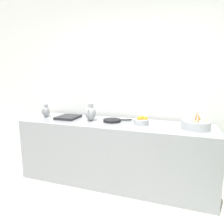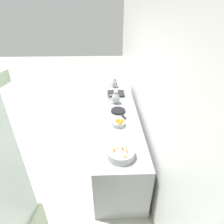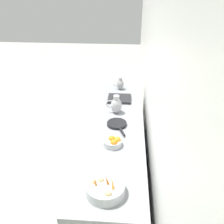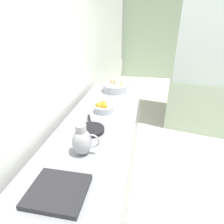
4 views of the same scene
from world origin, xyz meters
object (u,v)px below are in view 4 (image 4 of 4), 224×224
(metal_pitcher_tall, at_px, (82,141))
(skillet_on_counter, at_px, (91,129))
(vegetable_colander, at_px, (115,88))
(orange_bowl, at_px, (103,108))
(glass_block_booth, at_px, (217,66))

(metal_pitcher_tall, relative_size, skillet_on_counter, 0.65)
(vegetable_colander, xyz_separation_m, metal_pitcher_tall, (-0.01, -1.42, 0.06))
(metal_pitcher_tall, bearing_deg, skillet_on_counter, 95.36)
(metal_pitcher_tall, bearing_deg, vegetable_colander, 89.58)
(orange_bowl, bearing_deg, skillet_on_counter, -92.58)
(metal_pitcher_tall, xyz_separation_m, skillet_on_counter, (-0.03, 0.32, -0.10))
(metal_pitcher_tall, bearing_deg, orange_bowl, 90.89)
(skillet_on_counter, relative_size, glass_block_booth, 0.18)
(metal_pitcher_tall, xyz_separation_m, glass_block_booth, (1.60, 2.42, 0.08))
(vegetable_colander, height_order, glass_block_booth, glass_block_booth)
(skillet_on_counter, height_order, glass_block_booth, glass_block_booth)
(vegetable_colander, distance_m, orange_bowl, 0.68)
(vegetable_colander, distance_m, metal_pitcher_tall, 1.42)
(vegetable_colander, xyz_separation_m, orange_bowl, (-0.02, -0.68, -0.01))
(orange_bowl, distance_m, glass_block_booth, 2.33)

